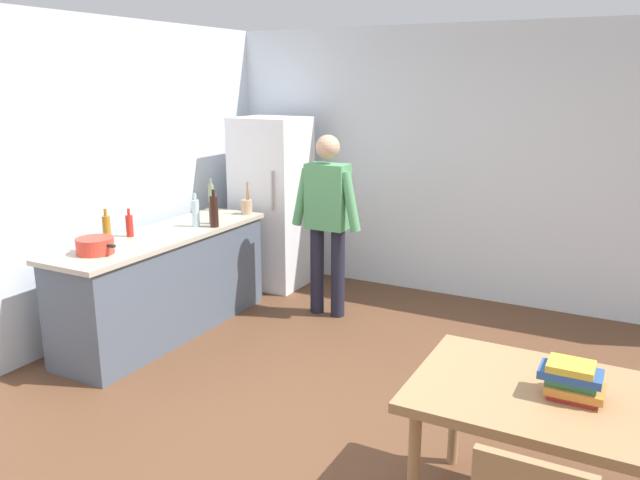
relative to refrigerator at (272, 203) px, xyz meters
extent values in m
plane|color=brown|center=(1.90, -2.40, -0.90)|extent=(14.00, 14.00, 0.00)
cube|color=silver|center=(1.90, 0.60, 0.45)|extent=(6.40, 0.12, 2.70)
cube|color=silver|center=(-0.70, -2.20, 0.45)|extent=(0.12, 5.60, 2.70)
cube|color=#4C5666|center=(-0.10, -1.60, -0.47)|extent=(0.60, 2.12, 0.86)
cube|color=#B2A893|center=(-0.10, -1.60, -0.02)|extent=(0.64, 2.20, 0.04)
cube|color=white|center=(0.00, 0.00, 0.00)|extent=(0.70, 0.64, 1.80)
cylinder|color=#B2B2B7|center=(0.22, -0.34, 0.20)|extent=(0.02, 0.02, 0.40)
cylinder|color=#1E1E2D|center=(0.84, -0.55, -0.48)|extent=(0.13, 0.13, 0.84)
cylinder|color=#1E1E2D|center=(1.06, -0.55, -0.48)|extent=(0.13, 0.13, 0.84)
cube|color=#519960|center=(0.95, -0.55, 0.24)|extent=(0.38, 0.22, 0.60)
sphere|color=tan|center=(0.95, -0.55, 0.69)|extent=(0.22, 0.22, 0.22)
cylinder|color=#519960|center=(0.70, -0.59, 0.22)|extent=(0.20, 0.09, 0.55)
cylinder|color=#519960|center=(1.20, -0.59, 0.22)|extent=(0.20, 0.09, 0.55)
cube|color=#9E754C|center=(3.30, -2.70, -0.18)|extent=(1.40, 0.90, 0.05)
cylinder|color=#9E754C|center=(2.70, -3.05, -0.55)|extent=(0.06, 0.06, 0.70)
cylinder|color=#9E754C|center=(2.70, -2.35, -0.55)|extent=(0.06, 0.06, 0.70)
cylinder|color=red|center=(-0.12, -2.33, 0.06)|extent=(0.28, 0.28, 0.12)
cube|color=black|center=(-0.29, -2.33, 0.08)|extent=(0.06, 0.03, 0.02)
cube|color=black|center=(0.05, -2.33, 0.08)|extent=(0.06, 0.03, 0.02)
cylinder|color=tan|center=(0.09, -0.60, 0.07)|extent=(0.11, 0.11, 0.14)
cylinder|color=olive|center=(0.10, -0.60, 0.21)|extent=(0.02, 0.05, 0.22)
cylinder|color=olive|center=(0.10, -0.61, 0.21)|extent=(0.02, 0.04, 0.22)
cylinder|color=silver|center=(-0.01, -1.26, 0.12)|extent=(0.07, 0.07, 0.24)
cylinder|color=silver|center=(-0.01, -1.26, 0.27)|extent=(0.03, 0.03, 0.06)
cylinder|color=black|center=(0.15, -1.19, 0.14)|extent=(0.08, 0.08, 0.28)
cylinder|color=black|center=(0.15, -1.19, 0.31)|extent=(0.03, 0.03, 0.06)
cylinder|color=#996619|center=(-0.28, -2.04, 0.11)|extent=(0.06, 0.06, 0.22)
cylinder|color=#996619|center=(-0.28, -2.04, 0.25)|extent=(0.03, 0.03, 0.06)
cylinder|color=#B22319|center=(-0.27, -1.81, 0.09)|extent=(0.06, 0.06, 0.18)
cylinder|color=#B22319|center=(-0.27, -1.81, 0.21)|extent=(0.02, 0.02, 0.06)
cylinder|color=gray|center=(-0.33, -0.62, 0.13)|extent=(0.06, 0.06, 0.26)
cylinder|color=gray|center=(-0.33, -0.62, 0.29)|extent=(0.02, 0.02, 0.06)
cylinder|color=#5B3314|center=(0.05, -1.10, 0.10)|extent=(0.06, 0.06, 0.20)
cylinder|color=#5B3314|center=(0.05, -1.10, 0.23)|extent=(0.02, 0.02, 0.06)
cube|color=#B22D28|center=(3.34, -2.71, -0.14)|extent=(0.21, 0.14, 0.03)
cube|color=orange|center=(3.34, -2.70, -0.11)|extent=(0.25, 0.19, 0.04)
cube|color=#387A47|center=(3.33, -2.69, -0.07)|extent=(0.22, 0.16, 0.03)
cube|color=#284C8E|center=(3.32, -2.70, -0.03)|extent=(0.28, 0.16, 0.04)
cube|color=gold|center=(3.32, -2.70, 0.00)|extent=(0.20, 0.17, 0.03)
camera|label=1|loc=(3.53, -5.58, 1.29)|focal=35.27mm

